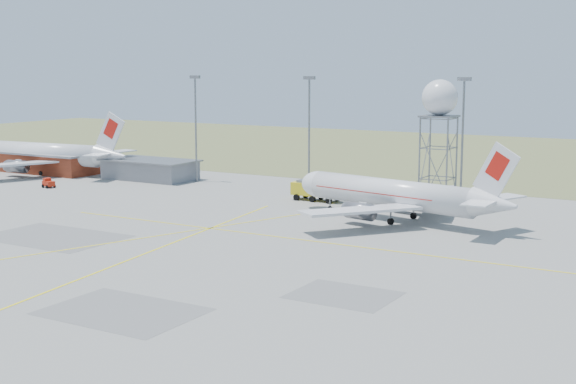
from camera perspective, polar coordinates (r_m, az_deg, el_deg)
The scene contains 12 objects.
ground at distance 85.49m, azimuth -14.44°, elevation -6.35°, with size 400.00×400.00×0.00m, color gray.
grass_strip at distance 207.73m, azimuth 13.93°, elevation 2.52°, with size 400.00×120.00×0.03m, color #636E3D.
building_orange at distance 180.84m, azimuth -17.48°, elevation 2.15°, with size 33.00×12.00×4.30m.
building_grey at distance 161.45m, azimuth -9.78°, elevation 1.60°, with size 19.00×10.00×3.90m.
mast_a at distance 155.82m, azimuth -6.59°, elevation 5.14°, with size 2.20×0.50×20.50m.
mast_b at distance 142.17m, azimuth 1.51°, elevation 4.84°, with size 2.20×0.50×20.50m.
mast_c at distance 130.93m, azimuth 12.32°, elevation 4.30°, with size 2.20×0.50×20.50m.
airliner_main at distance 116.79m, azimuth 7.58°, elevation -0.18°, with size 36.51×34.94×12.48m.
airliner_far at distance 174.98m, azimuth -16.87°, elevation 2.60°, with size 39.32×38.09×13.37m.
radar_tower at distance 127.37m, azimuth 10.67°, elevation 3.89°, with size 5.58×5.58×20.19m.
fire_truck at distance 133.24m, azimuth 2.16°, elevation 0.06°, with size 8.72×3.67×3.46m.
baggage_tug at distance 154.55m, azimuth -16.67°, elevation 0.54°, with size 2.56×2.26×1.76m.
Camera 1 is at (58.81, -58.01, 22.01)m, focal length 50.00 mm.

